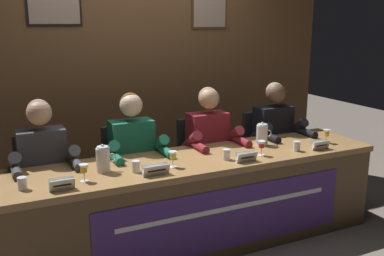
% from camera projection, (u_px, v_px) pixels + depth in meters
% --- Properties ---
extents(ground_plane, '(12.00, 12.00, 0.00)m').
position_uv_depth(ground_plane, '(192.00, 243.00, 3.70)').
color(ground_plane, '#70665B').
extents(wall_back_panelled, '(4.41, 0.14, 2.60)m').
position_uv_depth(wall_back_panelled, '(137.00, 72.00, 4.54)').
color(wall_back_panelled, brown).
rests_on(wall_back_panelled, ground_plane).
extents(conference_table, '(3.21, 0.73, 0.74)m').
position_uv_depth(conference_table, '(198.00, 191.00, 3.49)').
color(conference_table, olive).
rests_on(conference_table, ground_plane).
extents(chair_far_left, '(0.44, 0.45, 0.91)m').
position_uv_depth(chair_far_left, '(44.00, 192.00, 3.62)').
color(chair_far_left, black).
rests_on(chair_far_left, ground_plane).
extents(panelist_far_left, '(0.51, 0.48, 1.24)m').
position_uv_depth(panelist_far_left, '(45.00, 167.00, 3.38)').
color(panelist_far_left, black).
rests_on(panelist_far_left, ground_plane).
extents(nameplate_far_left, '(0.16, 0.06, 0.08)m').
position_uv_depth(nameplate_far_left, '(62.00, 184.00, 2.85)').
color(nameplate_far_left, white).
rests_on(nameplate_far_left, conference_table).
extents(juice_glass_far_left, '(0.06, 0.06, 0.12)m').
position_uv_depth(juice_glass_far_left, '(84.00, 170.00, 3.00)').
color(juice_glass_far_left, white).
rests_on(juice_glass_far_left, conference_table).
extents(water_cup_far_left, '(0.06, 0.06, 0.08)m').
position_uv_depth(water_cup_far_left, '(22.00, 184.00, 2.86)').
color(water_cup_far_left, silver).
rests_on(water_cup_far_left, conference_table).
extents(chair_center_left, '(0.44, 0.45, 0.91)m').
position_uv_depth(chair_center_left, '(129.00, 179.00, 3.92)').
color(chair_center_left, black).
rests_on(chair_center_left, ground_plane).
extents(panelist_center_left, '(0.51, 0.48, 1.24)m').
position_uv_depth(panelist_center_left, '(135.00, 155.00, 3.68)').
color(panelist_center_left, black).
rests_on(panelist_center_left, ground_plane).
extents(nameplate_center_left, '(0.20, 0.06, 0.08)m').
position_uv_depth(nameplate_center_left, '(156.00, 170.00, 3.13)').
color(nameplate_center_left, white).
rests_on(nameplate_center_left, conference_table).
extents(juice_glass_center_left, '(0.06, 0.06, 0.12)m').
position_uv_depth(juice_glass_center_left, '(173.00, 156.00, 3.29)').
color(juice_glass_center_left, white).
rests_on(juice_glass_center_left, conference_table).
extents(water_cup_center_left, '(0.06, 0.06, 0.08)m').
position_uv_depth(water_cup_center_left, '(136.00, 167.00, 3.19)').
color(water_cup_center_left, silver).
rests_on(water_cup_center_left, conference_table).
extents(chair_center_right, '(0.44, 0.45, 0.91)m').
position_uv_depth(chair_center_right, '(202.00, 167.00, 4.23)').
color(chair_center_right, black).
rests_on(chair_center_right, ground_plane).
extents(panelist_center_right, '(0.51, 0.48, 1.24)m').
position_uv_depth(panelist_center_right, '(212.00, 145.00, 3.99)').
color(panelist_center_right, black).
rests_on(panelist_center_right, ground_plane).
extents(nameplate_center_right, '(0.17, 0.06, 0.08)m').
position_uv_depth(nameplate_center_right, '(246.00, 157.00, 3.43)').
color(nameplate_center_right, white).
rests_on(nameplate_center_right, conference_table).
extents(juice_glass_center_right, '(0.06, 0.06, 0.12)m').
position_uv_depth(juice_glass_center_right, '(261.00, 145.00, 3.58)').
color(juice_glass_center_right, white).
rests_on(juice_glass_center_right, conference_table).
extents(water_cup_center_right, '(0.06, 0.06, 0.08)m').
position_uv_depth(water_cup_center_right, '(226.00, 155.00, 3.48)').
color(water_cup_center_right, silver).
rests_on(water_cup_center_right, conference_table).
extents(chair_far_right, '(0.44, 0.45, 0.91)m').
position_uv_depth(chair_far_right, '(265.00, 157.00, 4.53)').
color(chair_far_right, black).
rests_on(chair_far_right, ground_plane).
extents(panelist_far_right, '(0.51, 0.48, 1.24)m').
position_uv_depth(panelist_far_right, '(278.00, 136.00, 4.29)').
color(panelist_far_right, black).
rests_on(panelist_far_right, ground_plane).
extents(nameplate_far_right, '(0.17, 0.06, 0.08)m').
position_uv_depth(nameplate_far_right, '(320.00, 145.00, 3.76)').
color(nameplate_far_right, white).
rests_on(nameplate_far_right, conference_table).
extents(juice_glass_far_right, '(0.06, 0.06, 0.12)m').
position_uv_depth(juice_glass_far_right, '(327.00, 134.00, 3.95)').
color(juice_glass_far_right, white).
rests_on(juice_glass_far_right, conference_table).
extents(water_cup_far_right, '(0.06, 0.06, 0.08)m').
position_uv_depth(water_cup_far_right, '(297.00, 147.00, 3.71)').
color(water_cup_far_right, silver).
rests_on(water_cup_far_right, conference_table).
extents(water_pitcher_left_side, '(0.15, 0.10, 0.21)m').
position_uv_depth(water_pitcher_left_side, '(103.00, 159.00, 3.19)').
color(water_pitcher_left_side, silver).
rests_on(water_pitcher_left_side, conference_table).
extents(water_pitcher_right_side, '(0.15, 0.10, 0.21)m').
position_uv_depth(water_pitcher_right_side, '(262.00, 135.00, 3.87)').
color(water_pitcher_right_side, silver).
rests_on(water_pitcher_right_side, conference_table).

